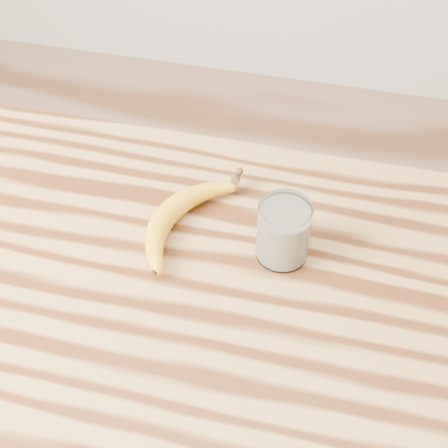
# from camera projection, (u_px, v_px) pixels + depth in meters

# --- Properties ---
(room) EXTENTS (4.04, 4.04, 2.70)m
(room) POSITION_uv_depth(u_px,v_px,m) (145.00, 28.00, 0.60)
(room) COLOR #946A4D
(room) RESTS_ON ground
(table) EXTENTS (1.20, 0.80, 0.90)m
(table) POSITION_uv_depth(u_px,v_px,m) (178.00, 353.00, 1.02)
(table) COLOR #AC7D41
(table) RESTS_ON ground
(smoothie_glass) EXTENTS (0.08, 0.08, 0.10)m
(smoothie_glass) POSITION_uv_depth(u_px,v_px,m) (283.00, 232.00, 0.96)
(smoothie_glass) COLOR white
(smoothie_glass) RESTS_ON table
(banana) EXTENTS (0.21, 0.34, 0.04)m
(banana) POSITION_uv_depth(u_px,v_px,m) (169.00, 212.00, 1.03)
(banana) COLOR orange
(banana) RESTS_ON table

